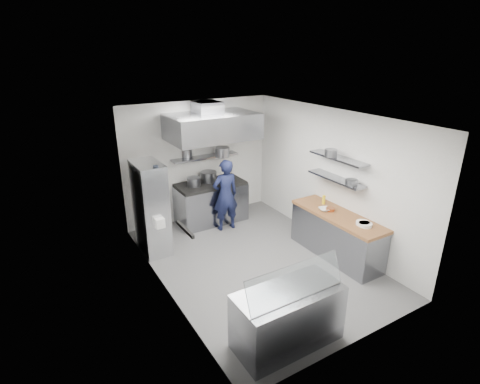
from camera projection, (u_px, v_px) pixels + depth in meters
floor at (256, 261)px, 7.26m from camera, size 5.00×5.00×0.00m
ceiling at (258, 117)px, 6.25m from camera, size 5.00×5.00×0.00m
wall_back at (199, 161)px, 8.76m from camera, size 3.60×2.80×0.02m
wall_front at (365, 256)px, 4.75m from camera, size 3.60×2.80×0.02m
wall_left at (162, 216)px, 5.90m from camera, size 2.80×5.00×0.02m
wall_right at (331, 178)px, 7.62m from camera, size 2.80×5.00×0.02m
gas_range at (211, 203)px, 8.83m from camera, size 1.60×0.80×0.90m
cooktop at (211, 184)px, 8.66m from camera, size 1.57×0.78×0.06m
stock_pot_left at (194, 182)px, 8.42m from camera, size 0.31×0.31×0.20m
stock_pot_mid at (209, 177)px, 8.69m from camera, size 0.37×0.37×0.24m
over_range_shelf at (205, 157)px, 8.64m from camera, size 1.60×0.30×0.04m
shelf_pot_a at (186, 153)px, 8.59m from camera, size 0.28×0.28×0.18m
shelf_pot_b at (222, 152)px, 8.55m from camera, size 0.33×0.33×0.22m
extractor_hood at (212, 126)px, 8.02m from camera, size 1.90×1.15×0.55m
hood_duct at (207, 107)px, 8.07m from camera, size 0.55×0.55×0.24m
red_firebox at (147, 169)px, 8.11m from camera, size 0.22×0.10×0.26m
chef at (225, 195)px, 8.31m from camera, size 0.62×0.43×1.64m
wire_rack at (151, 208)px, 7.38m from camera, size 0.50×0.90×1.85m
rack_bin_a at (159, 222)px, 7.06m from camera, size 0.17×0.21×0.19m
rack_bin_b at (152, 193)px, 7.10m from camera, size 0.15×0.19×0.17m
rack_jar at (156, 170)px, 6.78m from camera, size 0.10×0.10×0.18m
knife_strip at (185, 229)px, 5.13m from camera, size 0.04×0.55×0.05m
prep_counter_base at (336, 236)px, 7.34m from camera, size 0.62×2.00×0.84m
prep_counter_top at (338, 216)px, 7.18m from camera, size 0.65×2.04×0.06m
plate_stack_a at (365, 225)px, 6.67m from camera, size 0.24×0.24×0.06m
plate_stack_b at (363, 223)px, 6.72m from camera, size 0.25×0.25×0.06m
copper_pan at (330, 209)px, 7.31m from camera, size 0.17×0.17×0.06m
squeeze_bottle at (324, 200)px, 7.61m from camera, size 0.06×0.06×0.18m
mixing_bowl at (324, 209)px, 7.31m from camera, size 0.27×0.27×0.05m
wall_shelf_lower at (336, 179)px, 7.27m from camera, size 0.30×1.30×0.04m
wall_shelf_upper at (338, 158)px, 7.11m from camera, size 0.30×1.30×0.04m
shelf_pot_c at (352, 182)px, 6.87m from camera, size 0.23×0.23×0.10m
shelf_pot_d at (331, 153)px, 7.11m from camera, size 0.24×0.24×0.14m
display_case at (288, 317)px, 5.13m from camera, size 1.50×0.70×0.85m
display_glass at (296, 282)px, 4.80m from camera, size 1.47×0.19×0.42m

